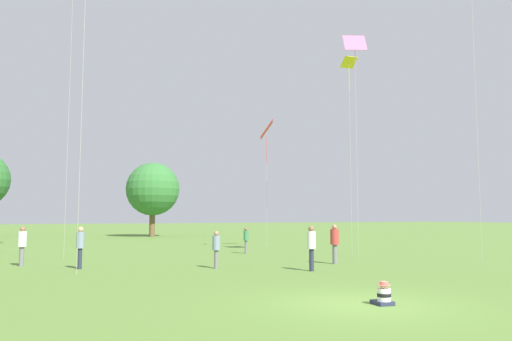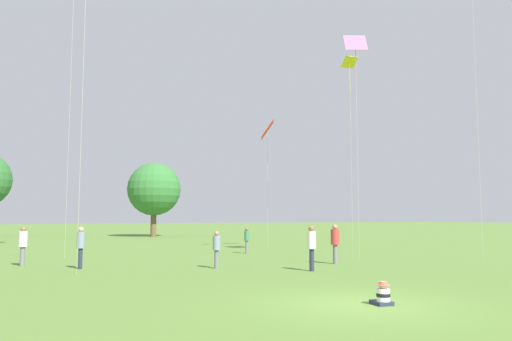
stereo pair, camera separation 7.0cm
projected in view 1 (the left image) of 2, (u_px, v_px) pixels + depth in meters
ground_plane at (359, 305)px, 12.49m from camera, size 300.00×300.00×0.00m
seated_toddler at (384, 295)px, 12.43m from camera, size 0.47×0.56×0.59m
person_standing_0 at (311, 244)px, 20.22m from camera, size 0.47×0.47×1.82m
person_standing_1 at (22, 243)px, 22.21m from camera, size 0.51×0.51×1.75m
person_standing_2 at (80, 243)px, 21.01m from camera, size 0.45×0.45×1.77m
person_standing_3 at (335, 240)px, 23.29m from camera, size 0.55×0.55×1.83m
person_standing_4 at (246, 238)px, 29.75m from camera, size 0.40×0.40×1.55m
person_standing_5 at (216, 246)px, 21.23m from camera, size 0.37×0.37×1.58m
kite_1 at (355, 48)px, 27.77m from camera, size 1.40×1.12×12.38m
kite_5 at (267, 131)px, 33.87m from camera, size 1.38×1.65×8.69m
kite_7 at (349, 71)px, 29.16m from camera, size 0.91×0.79×11.45m
distant_tree_1 at (153, 189)px, 54.84m from camera, size 5.82×5.82×8.12m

